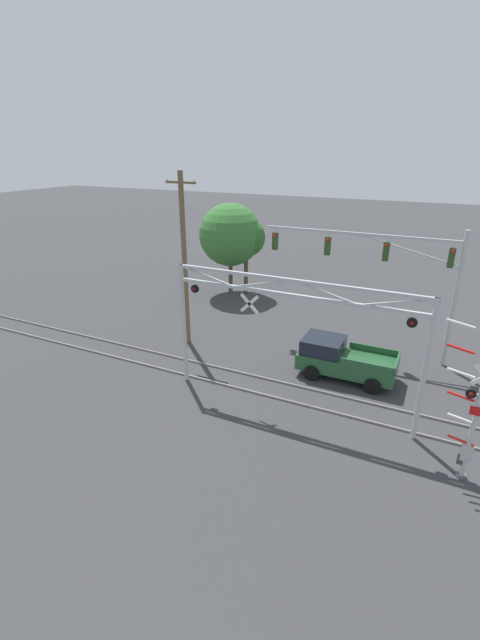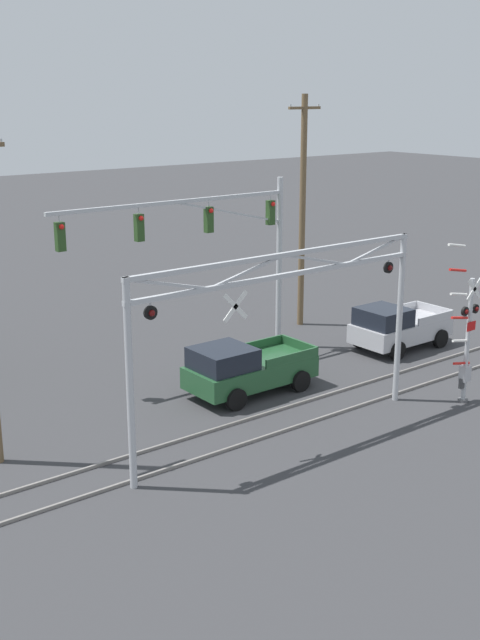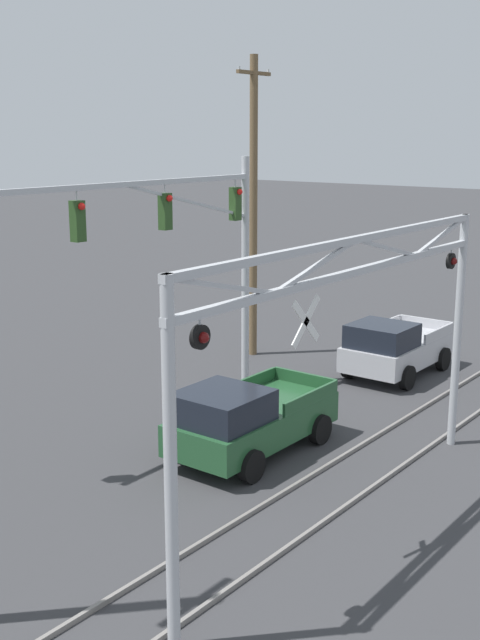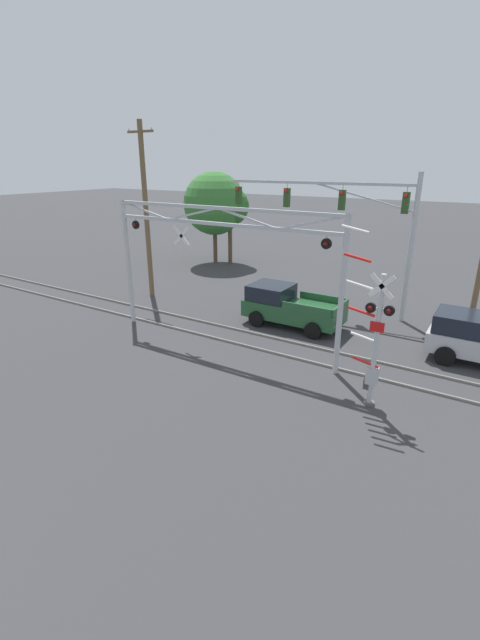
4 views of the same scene
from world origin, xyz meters
name	(u,v)px [view 3 (image 3 of 4)]	position (x,y,z in m)	size (l,w,h in m)	color
rail_track_near	(335,514)	(0.00, 15.17, 0.05)	(80.00, 0.08, 0.10)	gray
rail_track_far	(279,496)	(0.00, 16.61, 0.05)	(80.00, 0.08, 0.10)	gray
crossing_gantry	(353,320)	(-0.02, 14.89, 4.26)	(10.84, 0.26, 5.91)	#B7BABF
traffic_signal_span	(183,236)	(3.24, 22.18, 5.03)	(10.36, 0.39, 7.16)	#B7BABF
pickup_truck_lead	(247,419)	(1.49, 18.61, 0.96)	(4.76, 2.32, 1.91)	#23512D
pickup_truck_following	(394,348)	(9.83, 18.85, 0.95)	(4.38, 2.32, 1.91)	#B7B7BC
utility_pole_right	(253,206)	(9.12, 24.11, 5.35)	(1.80, 0.28, 10.41)	brown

